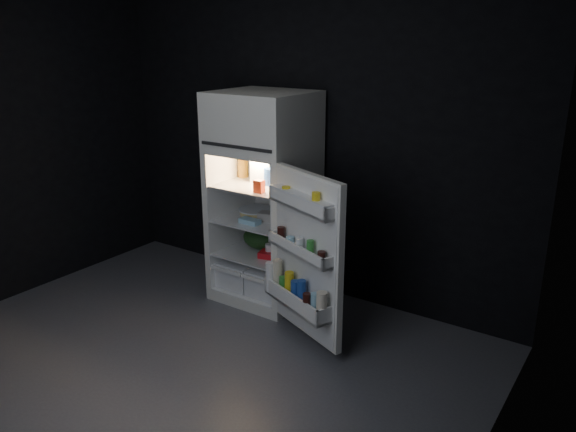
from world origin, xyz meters
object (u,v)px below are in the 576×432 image
Objects in this scene: milk_jug at (262,167)px; egg_carton at (275,217)px; refrigerator at (265,191)px; fridge_door at (304,259)px; yogurt_tray at (275,255)px.

milk_jug is 0.44m from egg_carton.
refrigerator is at bearing 144.97° from egg_carton.
fridge_door reaches higher than egg_carton.
refrigerator is 0.25m from egg_carton.
egg_carton is at bearing -21.85° from refrigerator.
fridge_door reaches higher than yogurt_tray.
egg_carton is (0.14, -0.06, -0.19)m from refrigerator.
egg_carton is 0.32m from yogurt_tray.
egg_carton reaches higher than yogurt_tray.
fridge_door is at bearing -50.16° from yogurt_tray.
milk_jug is (-0.78, 0.55, 0.46)m from fridge_door.
yogurt_tray is (0.24, -0.14, -0.69)m from milk_jug.
milk_jug is at bearing 149.82° from refrigerator.
fridge_door is at bearing -56.85° from milk_jug.
refrigerator is 7.42× the size of milk_jug.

